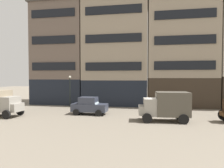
% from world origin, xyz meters
% --- Properties ---
extents(ground_plane, '(120.00, 120.00, 0.00)m').
position_xyz_m(ground_plane, '(0.00, 0.00, 0.00)').
color(ground_plane, slate).
extents(building_far_left, '(8.07, 7.15, 15.10)m').
position_xyz_m(building_far_left, '(-13.93, 9.84, 7.59)').
color(building_far_left, black).
rests_on(building_far_left, ground_plane).
extents(building_center_left, '(9.42, 7.15, 15.10)m').
position_xyz_m(building_center_left, '(-5.54, 9.84, 7.59)').
color(building_center_left, black).
rests_on(building_center_left, ground_plane).
extents(building_center_right, '(9.19, 7.15, 16.93)m').
position_xyz_m(building_center_right, '(3.42, 9.83, 8.50)').
color(building_center_right, '#33281E').
rests_on(building_center_right, ground_plane).
extents(delivery_truck_near, '(4.43, 2.30, 2.62)m').
position_xyz_m(delivery_truck_near, '(0.44, -1.04, 1.42)').
color(delivery_truck_near, gray).
rests_on(delivery_truck_near, ground_plane).
extents(sedan_dark, '(3.75, 1.97, 1.83)m').
position_xyz_m(sedan_dark, '(-7.15, 0.97, 0.91)').
color(sedan_dark, '#333847').
rests_on(sedan_dark, ground_plane).
extents(pedestrian_officer, '(0.45, 0.45, 1.79)m').
position_xyz_m(pedestrian_officer, '(0.36, 4.70, 0.98)').
color(pedestrian_officer, '#38332D').
rests_on(pedestrian_officer, ground_plane).
extents(streetlamp_curbside, '(0.32, 0.32, 4.12)m').
position_xyz_m(streetlamp_curbside, '(-11.13, 5.50, 2.67)').
color(streetlamp_curbside, black).
rests_on(streetlamp_curbside, ground_plane).
extents(fire_hydrant_curbside, '(0.24, 0.24, 0.83)m').
position_xyz_m(fire_hydrant_curbside, '(3.38, 5.10, 0.43)').
color(fire_hydrant_curbside, maroon).
rests_on(fire_hydrant_curbside, ground_plane).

